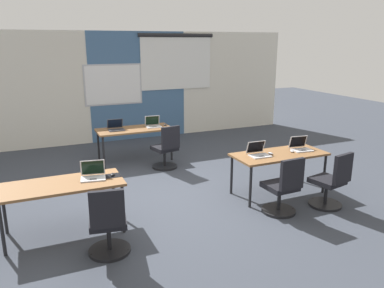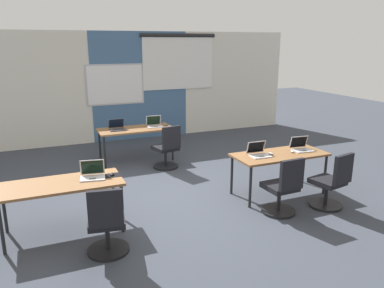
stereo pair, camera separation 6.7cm
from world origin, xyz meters
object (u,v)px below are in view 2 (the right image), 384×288
laptop_far_left (117,128)px  desk_near_left (61,187)px  desk_far_center (136,131)px  chair_near_right_inner (283,191)px  laptop_near_left_inner (93,174)px  laptop_near_right_inner (259,153)px  chair_near_left_inner (107,227)px  laptop_far_right (154,124)px  mouse_near_left_inner (112,174)px  laptop_near_right_end (301,147)px  mouse_near_right_end (292,151)px  desk_near_right (280,157)px  chair_far_right (167,151)px  chair_near_right_end (331,185)px  mouse_far_right (166,125)px

laptop_far_left → desk_near_left: bearing=-113.7°
desk_far_center → chair_near_right_inner: (1.33, -3.49, -0.28)m
laptop_near_left_inner → laptop_near_right_inner: laptop_near_left_inner is taller
desk_far_center → chair_near_left_inner: 3.84m
laptop_far_right → mouse_near_left_inner: bearing=-114.9°
laptop_near_right_end → laptop_far_left: 3.82m
desk_near_left → desk_far_center: same height
mouse_near_left_inner → chair_near_left_inner: size_ratio=0.12×
mouse_near_right_end → laptop_near_right_end: bearing=13.7°
laptop_near_left_inner → chair_near_left_inner: size_ratio=0.40×
desk_near_right → laptop_far_left: laptop_far_left is taller
desk_far_center → chair_far_right: 0.95m
desk_near_left → chair_near_left_inner: size_ratio=1.74×
mouse_near_left_inner → desk_far_center: bearing=69.0°
chair_far_right → laptop_near_right_end: bearing=120.2°
chair_near_right_end → laptop_far_right: (-1.73, 3.61, 0.39)m
mouse_near_right_end → chair_near_right_inner: size_ratio=0.12×
laptop_near_right_end → laptop_near_right_inner: size_ratio=1.06×
mouse_near_right_end → chair_far_right: chair_far_right is taller
desk_near_right → mouse_near_right_end: mouse_near_right_end is taller
desk_far_center → mouse_near_right_end: bearing=-54.9°
desk_near_right → mouse_near_right_end: bearing=-6.0°
desk_near_left → chair_near_right_inner: 3.17m
chair_near_left_inner → laptop_far_right: laptop_far_right is taller
desk_near_right → laptop_near_left_inner: bearing=179.2°
chair_near_right_end → chair_far_right: same height
chair_near_right_end → laptop_near_right_inner: size_ratio=2.69×
mouse_near_left_inner → laptop_near_left_inner: bearing=176.3°
mouse_far_right → chair_far_right: bearing=-108.2°
laptop_near_right_inner → laptop_near_right_end: bearing=2.0°
laptop_near_right_end → mouse_near_right_end: laptop_near_right_end is taller
desk_near_right → mouse_near_right_end: (0.24, -0.02, 0.08)m
laptop_near_right_end → mouse_near_right_end: (-0.23, -0.05, -0.03)m
mouse_near_right_end → desk_near_left: bearing=179.6°
desk_far_center → mouse_near_right_end: (1.99, -2.82, 0.08)m
laptop_near_right_inner → laptop_far_right: size_ratio=0.99×
laptop_near_right_end → laptop_far_left: laptop_near_right_end is taller
laptop_near_right_end → laptop_near_right_inner: 0.86m
desk_far_center → laptop_near_right_inner: laptop_near_right_inner is taller
mouse_far_right → desk_far_center: bearing=179.6°
desk_near_right → desk_far_center: size_ratio=1.00×
laptop_near_right_inner → chair_far_right: size_ratio=0.37×
laptop_near_left_inner → laptop_far_right: bearing=67.2°
mouse_near_right_end → laptop_near_left_inner: size_ratio=0.30×
desk_near_right → mouse_near_right_end: size_ratio=14.20×
laptop_near_left_inner → chair_near_right_inner: bearing=-5.8°
laptop_near_right_end → mouse_far_right: bearing=125.1°
mouse_near_right_end → mouse_far_right: size_ratio=1.08×
desk_far_center → chair_near_right_end: 4.21m
chair_far_right → mouse_near_left_inner: bearing=41.3°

